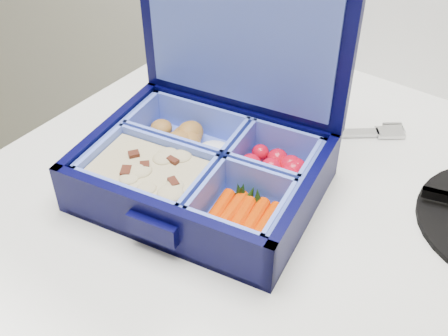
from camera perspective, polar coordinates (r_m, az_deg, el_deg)
The scene contains 3 objects.
bento_box at distance 0.58m, azimuth -2.23°, elevation -0.34°, with size 0.23×0.18×0.06m, color black, non-canonical shape.
burner_grate_rear at distance 0.85m, azimuth 4.34°, elevation 12.20°, with size 0.17×0.17×0.02m, color black.
fork at distance 0.68m, azimuth 9.07°, elevation 3.47°, with size 0.03×0.19×0.01m, color #B1B1B1, non-canonical shape.
Camera 1 is at (0.45, 1.24, 1.39)m, focal length 45.00 mm.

